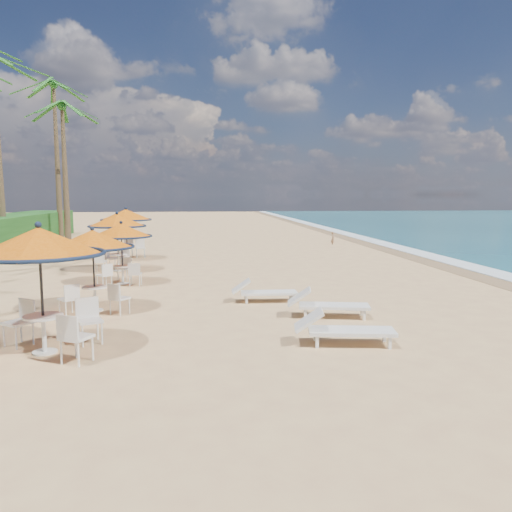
{
  "coord_description": "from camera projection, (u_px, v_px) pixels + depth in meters",
  "views": [
    {
      "loc": [
        -2.04,
        -10.03,
        3.03
      ],
      "look_at": [
        -0.36,
        4.75,
        1.2
      ],
      "focal_mm": 35.0,
      "sensor_mm": 36.0,
      "label": 1
    }
  ],
  "objects": [
    {
      "name": "station_1",
      "position": [
        93.0,
        247.0,
        12.86
      ],
      "size": [
        2.13,
        2.13,
        2.22
      ],
      "color": "black",
      "rests_on": "ground"
    },
    {
      "name": "person",
      "position": [
        333.0,
        238.0,
        30.25
      ],
      "size": [
        0.31,
        0.37,
        0.86
      ],
      "primitive_type": "imported",
      "rotation": [
        0.0,
        0.0,
        1.16
      ],
      "color": "#996E4D",
      "rests_on": "ground"
    },
    {
      "name": "foam_strip",
      "position": [
        466.0,
        266.0,
        21.4
      ],
      "size": [
        1.2,
        140.0,
        0.04
      ],
      "primitive_type": "cube",
      "color": "white",
      "rests_on": "ground"
    },
    {
      "name": "lounger_mid",
      "position": [
        325.0,
        304.0,
        12.4
      ],
      "size": [
        2.1,
        1.02,
        0.72
      ],
      "rotation": [
        0.0,
        0.0,
        -0.2
      ],
      "color": "white",
      "rests_on": "ground"
    },
    {
      "name": "palm_7",
      "position": [
        54.0,
        94.0,
        34.49
      ],
      "size": [
        5.0,
        5.0,
        10.86
      ],
      "color": "brown",
      "rests_on": "ground"
    },
    {
      "name": "station_3",
      "position": [
        116.0,
        228.0,
        19.81
      ],
      "size": [
        2.27,
        2.35,
        2.37
      ],
      "color": "black",
      "rests_on": "ground"
    },
    {
      "name": "station_4",
      "position": [
        127.0,
        219.0,
        23.44
      ],
      "size": [
        2.36,
        2.36,
        2.46
      ],
      "color": "black",
      "rests_on": "ground"
    },
    {
      "name": "lounger_far",
      "position": [
        262.0,
        291.0,
        14.16
      ],
      "size": [
        1.87,
        0.64,
        0.66
      ],
      "rotation": [
        0.0,
        0.0,
        -0.03
      ],
      "color": "white",
      "rests_on": "ground"
    },
    {
      "name": "station_0",
      "position": [
        43.0,
        257.0,
        9.42
      ],
      "size": [
        2.43,
        2.43,
        2.54
      ],
      "color": "black",
      "rests_on": "ground"
    },
    {
      "name": "palm_6",
      "position": [
        62.0,
        115.0,
        31.61
      ],
      "size": [
        5.0,
        5.0,
        8.86
      ],
      "color": "brown",
      "rests_on": "ground"
    },
    {
      "name": "ground",
      "position": [
        299.0,
        340.0,
        10.49
      ],
      "size": [
        160.0,
        160.0,
        0.0
      ],
      "primitive_type": "plane",
      "color": "tan",
      "rests_on": "ground"
    },
    {
      "name": "station_2",
      "position": [
        121.0,
        238.0,
        16.86
      ],
      "size": [
        2.07,
        2.15,
        2.15
      ],
      "color": "black",
      "rests_on": "ground"
    },
    {
      "name": "wetsand_band",
      "position": [
        446.0,
        266.0,
        21.29
      ],
      "size": [
        1.4,
        140.0,
        0.02
      ],
      "primitive_type": "cube",
      "color": "olive",
      "rests_on": "ground"
    },
    {
      "name": "lounger_near",
      "position": [
        341.0,
        328.0,
        10.1
      ],
      "size": [
        2.1,
        0.95,
        0.73
      ],
      "rotation": [
        0.0,
        0.0,
        -0.16
      ],
      "color": "white",
      "rests_on": "ground"
    }
  ]
}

